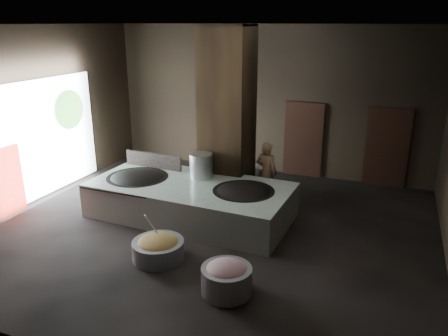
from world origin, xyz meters
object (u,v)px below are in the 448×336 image
at_px(hearth_platform, 191,200).
at_px(cook, 266,172).
at_px(stock_pot, 201,166).
at_px(meat_basin, 227,280).
at_px(wok_left, 138,180).
at_px(veg_basin, 158,250).
at_px(wok_right, 244,194).

distance_m(hearth_platform, cook, 2.17).
distance_m(stock_pot, meat_basin, 3.88).
xyz_separation_m(wok_left, veg_basin, (1.74, -2.05, -0.56)).
height_order(stock_pot, cook, cook).
bearing_deg(wok_left, stock_pot, 21.80).
distance_m(wok_left, meat_basin, 4.37).
bearing_deg(meat_basin, wok_left, 142.66).
relative_size(wok_left, veg_basin, 1.46).
height_order(wok_right, veg_basin, wok_right).
distance_m(wok_left, veg_basin, 2.75).
bearing_deg(meat_basin, hearth_platform, 126.71).
bearing_deg(stock_pot, wok_left, -158.20).
relative_size(wok_left, stock_pot, 2.42).
xyz_separation_m(wok_left, cook, (2.90, 1.61, 0.06)).
height_order(wok_left, meat_basin, wok_left).
distance_m(wok_right, meat_basin, 2.85).
xyz_separation_m(hearth_platform, cook, (1.45, 1.56, 0.39)).
bearing_deg(cook, wok_right, 93.29).
xyz_separation_m(wok_right, cook, (0.10, 1.51, 0.06)).
distance_m(wok_right, veg_basin, 2.46).
relative_size(wok_left, cook, 0.94).
bearing_deg(wok_right, stock_pot, 158.96).
relative_size(wok_left, meat_basin, 1.69).
xyz_separation_m(wok_left, meat_basin, (3.45, -2.63, -0.50)).
xyz_separation_m(hearth_platform, wok_right, (1.35, 0.05, 0.33)).
bearing_deg(hearth_platform, veg_basin, -79.71).
bearing_deg(stock_pot, wok_right, -21.04).
height_order(wok_left, veg_basin, wok_left).
distance_m(hearth_platform, veg_basin, 2.14).
height_order(wok_left, stock_pot, stock_pot).
distance_m(cook, veg_basin, 3.90).
bearing_deg(meat_basin, stock_pot, 121.10).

